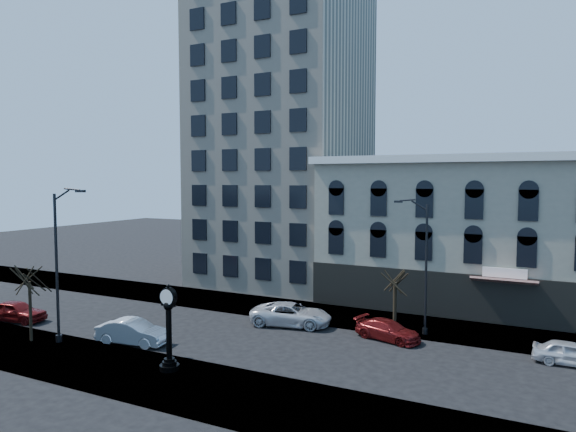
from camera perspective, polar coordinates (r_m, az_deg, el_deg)
The scene contains 15 objects.
ground at distance 35.72m, azimuth -5.91°, elevation -13.22°, with size 160.00×160.00×0.00m, color black.
sidewalk_far at distance 42.41m, azimuth -0.00°, elevation -10.33°, with size 160.00×6.00×0.12m, color gray.
sidewalk_near at distance 29.64m, azimuth -14.61°, elevation -16.91°, with size 160.00×6.00×0.12m, color gray.
cream_tower at distance 54.24m, azimuth -0.65°, elevation 13.32°, with size 15.90×15.40×42.50m.
victorian_row at distance 45.31m, azimuth 18.36°, elevation -1.97°, with size 22.60×11.19×12.50m.
street_clock at distance 29.59m, azimuth -13.10°, elevation -12.38°, with size 1.08×1.08×4.78m.
street_lamp_near at distance 35.40m, azimuth -23.50°, elevation -0.84°, with size 2.59×0.86×10.15m.
street_lamp_far at distance 35.62m, azimuth 14.07°, elevation -1.57°, with size 2.40×0.71×9.36m.
bare_tree_near at distance 37.22m, azimuth -26.84°, elevation -5.22°, with size 3.67×3.67×6.30m.
bare_tree_far at distance 36.74m, azimuth 11.84°, elevation -6.15°, with size 3.11×3.11×5.33m.
car_near_a at distance 43.98m, azimuth -27.96°, elevation -9.32°, with size 1.84×4.57×1.56m, color maroon.
car_near_b at distance 35.36m, azimuth -16.84°, elevation -12.23°, with size 1.67×4.78×1.57m, color silver.
car_far_a at distance 37.98m, azimuth 0.35°, elevation -10.87°, with size 2.70×5.85×1.63m, color silver.
car_far_b at distance 35.40m, azimuth 11.04°, elevation -12.34°, with size 1.82×4.49×1.30m, color maroon.
car_far_c at distance 34.39m, azimuth 28.92°, elevation -13.21°, with size 1.63×4.04×1.38m, color silver.
Camera 1 is at (18.37, -28.74, 10.62)m, focal length 32.00 mm.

